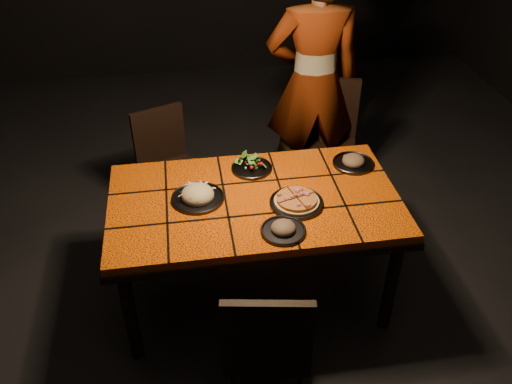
{
  "coord_description": "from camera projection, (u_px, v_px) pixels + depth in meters",
  "views": [
    {
      "loc": [
        -0.36,
        -2.37,
        2.55
      ],
      "look_at": [
        0.0,
        -0.04,
        0.82
      ],
      "focal_mm": 38.0,
      "sensor_mm": 36.0,
      "label": 1
    }
  ],
  "objects": [
    {
      "name": "dining_table",
      "position": [
        254.0,
        209.0,
        3.04
      ],
      "size": [
        1.62,
        0.92,
        0.75
      ],
      "color": "#F35A07",
      "rests_on": "ground"
    },
    {
      "name": "plate_mushroom_a",
      "position": [
        283.0,
        229.0,
        2.75
      ],
      "size": [
        0.23,
        0.23,
        0.08
      ],
      "color": "#36353A",
      "rests_on": "dining_table"
    },
    {
      "name": "chair_far_right",
      "position": [
        327.0,
        135.0,
        3.96
      ],
      "size": [
        0.52,
        0.52,
        0.94
      ],
      "rotation": [
        0.0,
        0.0,
        -0.27
      ],
      "color": "black",
      "rests_on": "ground"
    },
    {
      "name": "plate_salad",
      "position": [
        252.0,
        166.0,
        3.21
      ],
      "size": [
        0.24,
        0.24,
        0.07
      ],
      "color": "#36353A",
      "rests_on": "dining_table"
    },
    {
      "name": "plate_mushroom_b",
      "position": [
        353.0,
        161.0,
        3.25
      ],
      "size": [
        0.25,
        0.25,
        0.08
      ],
      "color": "#36353A",
      "rests_on": "dining_table"
    },
    {
      "name": "chair_near",
      "position": [
        267.0,
        343.0,
        2.5
      ],
      "size": [
        0.46,
        0.46,
        0.88
      ],
      "rotation": [
        0.0,
        0.0,
        2.98
      ],
      "color": "black",
      "rests_on": "ground"
    },
    {
      "name": "diner",
      "position": [
        313.0,
        83.0,
        3.79
      ],
      "size": [
        0.69,
        0.47,
        1.84
      ],
      "primitive_type": "imported",
      "rotation": [
        0.0,
        0.0,
        3.09
      ],
      "color": "brown",
      "rests_on": "ground"
    },
    {
      "name": "room_shell",
      "position": [
        254.0,
        71.0,
        2.55
      ],
      "size": [
        6.04,
        7.04,
        3.08
      ],
      "color": "black",
      "rests_on": "ground"
    },
    {
      "name": "chair_far_left",
      "position": [
        166.0,
        159.0,
        3.83
      ],
      "size": [
        0.48,
        0.48,
        0.83
      ],
      "rotation": [
        0.0,
        0.0,
        0.37
      ],
      "color": "black",
      "rests_on": "ground"
    },
    {
      "name": "plate_pizza",
      "position": [
        297.0,
        201.0,
        2.94
      ],
      "size": [
        0.31,
        0.31,
        0.04
      ],
      "color": "#36353A",
      "rests_on": "dining_table"
    },
    {
      "name": "plate_pasta",
      "position": [
        198.0,
        196.0,
        2.97
      ],
      "size": [
        0.29,
        0.29,
        0.1
      ],
      "color": "#36353A",
      "rests_on": "dining_table"
    }
  ]
}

